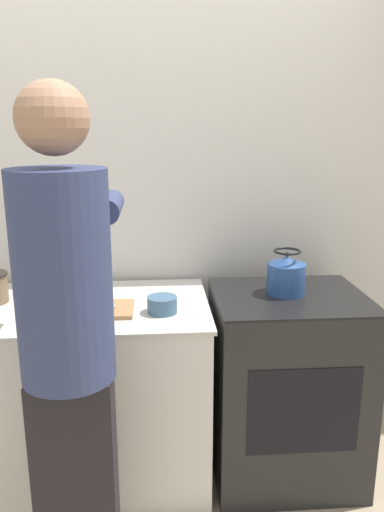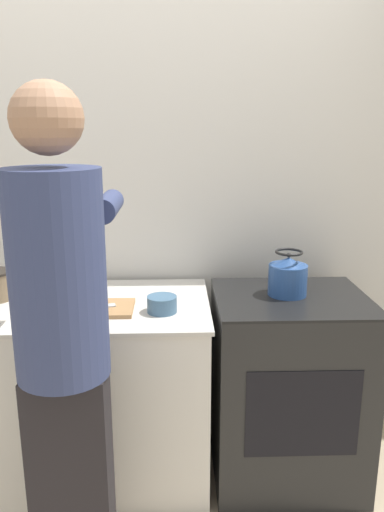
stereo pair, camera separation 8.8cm
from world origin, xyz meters
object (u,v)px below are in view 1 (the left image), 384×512
Objects in this scene: cutting_board at (96,310)px; bowl_prep at (35,285)px; kettle at (286,275)px; knife at (88,309)px; person at (68,333)px; oven at (286,385)px.

bowl_prep is (-0.33, 0.33, 0.02)m from cutting_board.
bowl_prep is (-1.21, 0.26, -0.10)m from kettle.
kettle is at bearing -10.98° from knife.
kettle is (0.91, 0.57, 0.01)m from person.
bowl_prep reaches higher than oven.
person is 5.55× the size of cutting_board.
knife is 0.46m from bowl_prep.
cutting_board is at bearing -175.52° from kettle.
kettle is (0.90, 0.09, 0.11)m from knife.
cutting_board is 0.04m from knife.
oven reaches higher than knife.
oven is 0.51× the size of person.
person is 0.52m from cutting_board.
bowl_prep is at bearing 167.91° from kettle.
knife is 1.67× the size of bowl_prep.
cutting_board is (0.04, 0.50, -0.11)m from person.
oven is 4.43× the size of kettle.
person is at bearing -147.75° from kettle.
cutting_board is at bearing 86.01° from person.
kettle is at bearing 32.25° from person.
kettle is at bearing 4.48° from cutting_board.
bowl_prep is at bearing 113.73° from knife.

